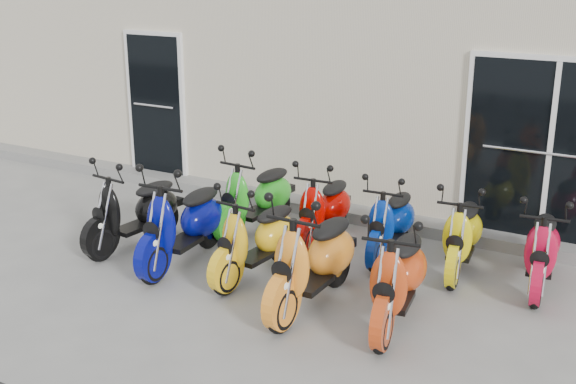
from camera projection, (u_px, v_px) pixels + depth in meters
name	position (u px, v px, depth m)	size (l,w,h in m)	color
ground	(262.00, 270.00, 8.12)	(80.00, 80.00, 0.00)	gray
building	(424.00, 69.00, 11.94)	(14.00, 6.00, 3.20)	beige
front_step	(339.00, 211.00, 9.77)	(14.00, 0.40, 0.15)	gray
door_left	(156.00, 101.00, 11.02)	(1.07, 0.08, 2.22)	black
door_right	(551.00, 147.00, 8.32)	(2.02, 0.08, 2.22)	black
scooter_front_black	(134.00, 201.00, 8.59)	(0.58, 1.59, 1.18)	black
scooter_front_blue	(183.00, 212.00, 8.08)	(0.62, 1.72, 1.27)	#050B79
scooter_front_orange_a	(257.00, 228.00, 7.76)	(0.56, 1.55, 1.14)	yellow
scooter_front_orange_b	(313.00, 247.00, 7.06)	(0.64, 1.75, 1.29)	orange
scooter_front_red	(399.00, 265.00, 6.74)	(0.60, 1.65, 1.22)	#C23C12
scooter_back_green	(256.00, 187.00, 9.07)	(0.59, 1.62, 1.20)	green
scooter_back_red	(324.00, 200.00, 8.69)	(0.55, 1.53, 1.13)	#AF0500
scooter_back_blue	(391.00, 213.00, 8.32)	(0.53, 1.47, 1.08)	#04278F
scooter_back_yellow	(463.00, 225.00, 7.91)	(0.55, 1.50, 1.11)	yellow
scooter_back_extra	(543.00, 239.00, 7.52)	(0.55, 1.50, 1.11)	#B80B2D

